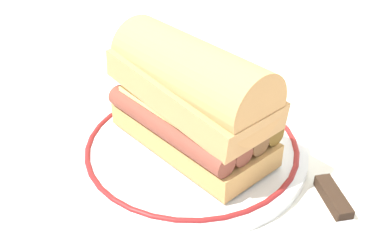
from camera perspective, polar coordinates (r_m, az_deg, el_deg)
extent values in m
plane|color=white|center=(0.50, -0.48, -6.10)|extent=(1.50, 1.50, 0.00)
cylinder|color=white|center=(0.52, 0.00, -3.57)|extent=(0.25, 0.25, 0.01)
torus|color=maroon|center=(0.51, 0.00, -3.04)|extent=(0.23, 0.23, 0.01)
cube|color=tan|center=(0.51, 0.00, -1.60)|extent=(0.20, 0.13, 0.03)
cylinder|color=brown|center=(0.47, -3.18, -0.86)|extent=(0.17, 0.07, 0.02)
cylinder|color=brown|center=(0.48, -1.03, 0.22)|extent=(0.17, 0.07, 0.02)
cylinder|color=brown|center=(0.50, 1.00, 1.24)|extent=(0.17, 0.07, 0.02)
cylinder|color=brown|center=(0.51, 2.93, 2.20)|extent=(0.17, 0.07, 0.02)
cube|color=#EAD67A|center=(0.48, 0.00, 2.13)|extent=(0.17, 0.12, 0.01)
cube|color=tan|center=(0.47, 0.00, 3.92)|extent=(0.20, 0.14, 0.05)
cylinder|color=tan|center=(0.47, 0.00, 5.51)|extent=(0.19, 0.12, 0.07)
cube|color=black|center=(0.48, 16.74, -8.98)|extent=(0.05, 0.05, 0.01)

